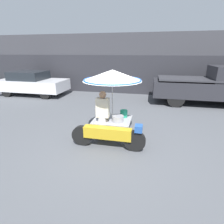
# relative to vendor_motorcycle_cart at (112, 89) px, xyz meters

# --- Properties ---
(ground_plane) EXTENTS (36.00, 36.00, 0.00)m
(ground_plane) POSITION_rel_vendor_motorcycle_cart_xyz_m (0.02, -0.26, -1.58)
(ground_plane) COLOR #4C4F54
(shopfront_building) EXTENTS (28.00, 2.06, 3.66)m
(shopfront_building) POSITION_rel_vendor_motorcycle_cart_xyz_m (0.02, 7.33, 0.24)
(shopfront_building) COLOR #38383D
(shopfront_building) RESTS_ON ground
(vendor_motorcycle_cart) EXTENTS (2.11, 1.69, 2.11)m
(vendor_motorcycle_cart) POSITION_rel_vendor_motorcycle_cart_xyz_m (0.00, 0.00, 0.00)
(vendor_motorcycle_cart) COLOR black
(vendor_motorcycle_cart) RESTS_ON ground
(vendor_person) EXTENTS (0.38, 0.22, 1.53)m
(vendor_person) POSITION_rel_vendor_motorcycle_cart_xyz_m (-0.25, -0.12, -0.73)
(vendor_person) COLOR #4C473D
(vendor_person) RESTS_ON ground
(parked_car) EXTENTS (4.13, 1.84, 1.45)m
(parked_car) POSITION_rel_vendor_motorcycle_cart_xyz_m (-6.10, 4.70, -0.83)
(parked_car) COLOR black
(parked_car) RESTS_ON ground
(pickup_truck) EXTENTS (5.49, 1.79, 1.94)m
(pickup_truck) POSITION_rel_vendor_motorcycle_cart_xyz_m (4.12, 4.69, -0.62)
(pickup_truck) COLOR black
(pickup_truck) RESTS_ON ground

